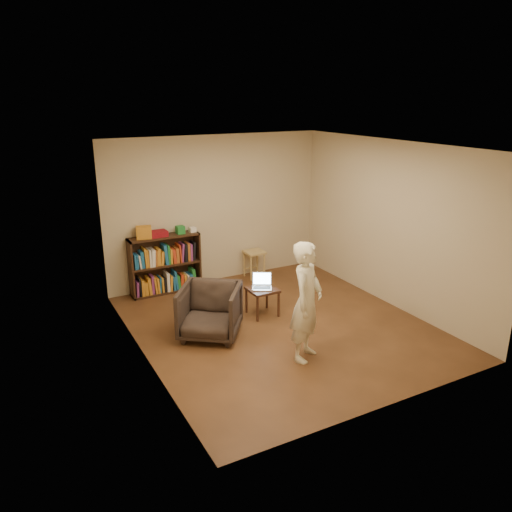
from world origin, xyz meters
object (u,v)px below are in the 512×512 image
side_table (262,293)px  laptop (262,284)px  bookshelf (165,267)px  person (307,302)px  armchair (210,311)px  stool (254,256)px

side_table → laptop: laptop is taller
bookshelf → side_table: bearing=-58.2°
person → laptop: bearing=47.0°
side_table → person: bearing=-95.8°
armchair → person: (0.84, -1.13, 0.41)m
bookshelf → stool: bookshelf is taller
person → bookshelf: bearing=69.1°
stool → side_table: 1.67m
stool → side_table: bearing=-113.6°
armchair → person: 1.47m
laptop → stool: bearing=95.4°
bookshelf → stool: 1.67m
laptop → person: size_ratio=0.25×
armchair → person: size_ratio=0.53×
armchair → stool: bearing=83.6°
bookshelf → person: person is taller
side_table → person: 1.48m
laptop → person: person is taller
stool → side_table: size_ratio=1.17×
stool → person: person is taller
side_table → person: (-0.14, -1.41, 0.42)m
laptop → person: bearing=-67.0°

